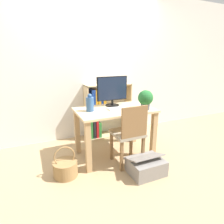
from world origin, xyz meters
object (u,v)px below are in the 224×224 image
at_px(chair, 129,132).
at_px(bookshelf, 100,111).
at_px(potted_plant, 145,99).
at_px(storage_box, 146,166).
at_px(keyboard, 119,108).
at_px(monitor, 112,90).
at_px(vase, 90,104).
at_px(basket, 65,168).

distance_m(chair, bookshelf, 1.09).
relative_size(potted_plant, storage_box, 0.62).
bearing_deg(keyboard, potted_plant, -27.91).
bearing_deg(keyboard, monitor, 94.35).
bearing_deg(potted_plant, storage_box, -118.87).
distance_m(keyboard, chair, 0.42).
distance_m(vase, bookshelf, 0.89).
height_order(vase, bookshelf, bookshelf).
xyz_separation_m(monitor, potted_plant, (0.35, -0.38, -0.09)).
relative_size(keyboard, chair, 0.39).
height_order(potted_plant, chair, potted_plant).
height_order(potted_plant, basket, potted_plant).
relative_size(bookshelf, storage_box, 2.22).
relative_size(monitor, basket, 1.21).
height_order(keyboard, storage_box, keyboard).
bearing_deg(bookshelf, vase, -119.60).
relative_size(vase, potted_plant, 0.90).
bearing_deg(storage_box, basket, 159.07).
bearing_deg(chair, vase, 129.02).
height_order(keyboard, vase, vase).
distance_m(keyboard, potted_plant, 0.40).
height_order(chair, basket, chair).
relative_size(bookshelf, basket, 2.44).
height_order(monitor, keyboard, monitor).
distance_m(monitor, keyboard, 0.31).
bearing_deg(storage_box, keyboard, 99.14).
height_order(keyboard, chair, chair).
xyz_separation_m(basket, storage_box, (0.96, -0.37, -0.00)).
relative_size(monitor, potted_plant, 1.77).
distance_m(chair, storage_box, 0.47).
distance_m(potted_plant, storage_box, 0.91).
relative_size(chair, bookshelf, 0.88).
relative_size(chair, storage_box, 1.96).
xyz_separation_m(vase, chair, (0.42, -0.38, -0.36)).
relative_size(keyboard, potted_plant, 1.21).
distance_m(monitor, storage_box, 1.19).
height_order(monitor, potted_plant, monitor).
relative_size(vase, basket, 0.61).
xyz_separation_m(potted_plant, basket, (-1.19, -0.06, -0.77)).
bearing_deg(potted_plant, keyboard, 152.09).
xyz_separation_m(keyboard, storage_box, (0.10, -0.60, -0.63)).
height_order(monitor, storage_box, monitor).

